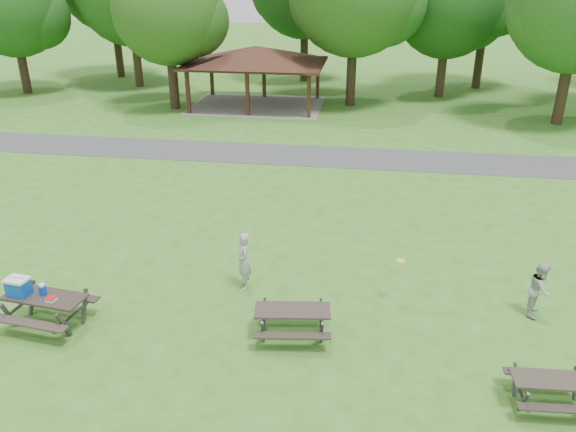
# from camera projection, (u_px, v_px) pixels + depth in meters

# --- Properties ---
(ground) EXTENTS (160.00, 160.00, 0.00)m
(ground) POSITION_uv_depth(u_px,v_px,m) (227.00, 323.00, 14.35)
(ground) COLOR #377421
(ground) RESTS_ON ground
(asphalt_path) EXTENTS (120.00, 3.20, 0.02)m
(asphalt_path) POSITION_uv_depth(u_px,v_px,m) (298.00, 155.00, 26.98)
(asphalt_path) COLOR #414244
(asphalt_path) RESTS_ON ground
(pavilion) EXTENTS (8.60, 7.01, 3.76)m
(pavilion) POSITION_uv_depth(u_px,v_px,m) (256.00, 57.00, 35.29)
(pavilion) COLOR #321B12
(pavilion) RESTS_ON ground
(tree_row_b) EXTENTS (7.14, 6.80, 9.28)m
(tree_row_b) POSITION_uv_depth(u_px,v_px,m) (14.00, 9.00, 37.85)
(tree_row_b) COLOR black
(tree_row_b) RESTS_ON ground
(tree_row_d) EXTENTS (6.93, 6.60, 9.27)m
(tree_row_d) POSITION_uv_depth(u_px,v_px,m) (169.00, 13.00, 33.50)
(tree_row_d) COLOR black
(tree_row_d) RESTS_ON ground
(tree_row_f) EXTENTS (7.35, 7.00, 9.55)m
(tree_row_f) POSITION_uv_depth(u_px,v_px,m) (450.00, 7.00, 36.63)
(tree_row_f) COLOR #312116
(tree_row_f) RESTS_ON ground
(picnic_table_near) EXTENTS (2.22, 1.87, 1.42)m
(picnic_table_near) POSITION_uv_depth(u_px,v_px,m) (37.00, 297.00, 13.98)
(picnic_table_near) COLOR #2A221E
(picnic_table_near) RESTS_ON ground
(picnic_table_middle) EXTENTS (2.00, 1.69, 0.80)m
(picnic_table_middle) POSITION_uv_depth(u_px,v_px,m) (292.00, 316.00, 13.63)
(picnic_table_middle) COLOR #302822
(picnic_table_middle) RESTS_ON ground
(picnic_table_far) EXTENTS (1.67, 1.37, 0.70)m
(picnic_table_far) POSITION_uv_depth(u_px,v_px,m) (551.00, 385.00, 11.48)
(picnic_table_far) COLOR #2F2922
(picnic_table_far) RESTS_ON ground
(frisbee_in_flight) EXTENTS (0.25, 0.25, 0.02)m
(frisbee_in_flight) POSITION_uv_depth(u_px,v_px,m) (401.00, 261.00, 14.79)
(frisbee_in_flight) COLOR yellow
(frisbee_in_flight) RESTS_ON ground
(frisbee_thrower) EXTENTS (0.60, 0.72, 1.68)m
(frisbee_thrower) POSITION_uv_depth(u_px,v_px,m) (244.00, 261.00, 15.62)
(frisbee_thrower) COLOR #A3A3A5
(frisbee_thrower) RESTS_ON ground
(frisbee_catcher) EXTENTS (0.78, 0.88, 1.49)m
(frisbee_catcher) POSITION_uv_depth(u_px,v_px,m) (540.00, 289.00, 14.44)
(frisbee_catcher) COLOR #AEAEB0
(frisbee_catcher) RESTS_ON ground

